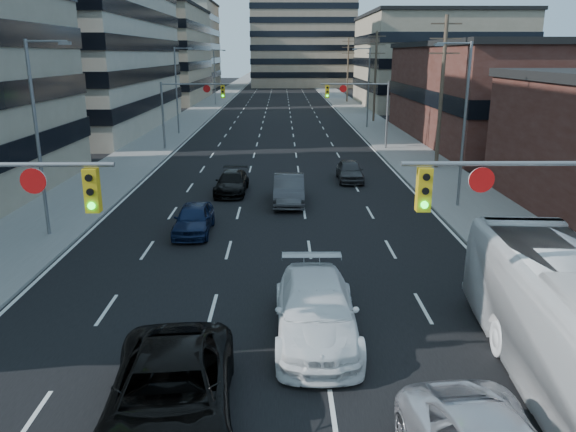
% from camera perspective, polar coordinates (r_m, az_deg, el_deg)
% --- Properties ---
extents(road_surface, '(18.00, 300.00, 0.02)m').
position_cam_1_polar(road_surface, '(135.75, -0.90, 12.66)').
color(road_surface, black).
rests_on(road_surface, ground).
extents(sidewalk_left, '(5.00, 300.00, 0.15)m').
position_cam_1_polar(sidewalk_left, '(136.28, -5.86, 12.62)').
color(sidewalk_left, slate).
rests_on(sidewalk_left, ground).
extents(sidewalk_right, '(5.00, 300.00, 0.15)m').
position_cam_1_polar(sidewalk_right, '(136.18, 4.07, 12.66)').
color(sidewalk_right, slate).
rests_on(sidewalk_right, ground).
extents(office_left_mid, '(26.00, 34.00, 28.00)m').
position_cam_1_polar(office_left_mid, '(71.28, -24.88, 19.31)').
color(office_left_mid, '#ADA089').
rests_on(office_left_mid, ground).
extents(office_left_far, '(20.00, 30.00, 16.00)m').
position_cam_1_polar(office_left_far, '(108.31, -14.28, 15.52)').
color(office_left_far, gray).
rests_on(office_left_far, ground).
extents(storefront_right_mid, '(20.00, 30.00, 9.00)m').
position_cam_1_polar(storefront_right_mid, '(60.35, 22.66, 11.29)').
color(storefront_right_mid, '#472119').
rests_on(storefront_right_mid, ground).
extents(office_right_far, '(22.00, 28.00, 14.00)m').
position_cam_1_polar(office_right_far, '(96.63, 14.50, 14.88)').
color(office_right_far, gray).
rests_on(office_right_far, ground).
extents(bg_block_left, '(24.00, 24.00, 20.00)m').
position_cam_1_polar(bg_block_left, '(148.28, -12.26, 16.47)').
color(bg_block_left, '#ADA089').
rests_on(bg_block_left, ground).
extents(bg_block_right, '(22.00, 22.00, 12.00)m').
position_cam_1_polar(bg_block_right, '(139.10, 12.86, 14.83)').
color(bg_block_right, gray).
rests_on(bg_block_right, ground).
extents(signal_near_right, '(6.59, 0.33, 6.00)m').
position_cam_1_polar(signal_near_right, '(15.67, 25.41, -0.46)').
color(signal_near_right, slate).
rests_on(signal_near_right, ground).
extents(signal_far_left, '(6.09, 0.33, 6.00)m').
position_cam_1_polar(signal_far_left, '(51.32, -10.10, 11.38)').
color(signal_far_left, slate).
rests_on(signal_far_left, ground).
extents(signal_far_right, '(6.09, 0.33, 6.00)m').
position_cam_1_polar(signal_far_right, '(51.14, 7.50, 11.48)').
color(signal_far_right, slate).
rests_on(signal_far_right, ground).
extents(utility_pole_block, '(2.20, 0.28, 11.00)m').
position_cam_1_polar(utility_pole_block, '(43.16, 15.34, 12.17)').
color(utility_pole_block, '#4C3D2D').
rests_on(utility_pole_block, ground).
extents(utility_pole_midblock, '(2.20, 0.28, 11.00)m').
position_cam_1_polar(utility_pole_midblock, '(72.47, 8.86, 13.95)').
color(utility_pole_midblock, '#4C3D2D').
rests_on(utility_pole_midblock, ground).
extents(utility_pole_distant, '(2.20, 0.28, 11.00)m').
position_cam_1_polar(utility_pole_distant, '(102.18, 6.09, 14.65)').
color(utility_pole_distant, '#4C3D2D').
rests_on(utility_pole_distant, ground).
extents(streetlight_left_near, '(2.03, 0.22, 9.00)m').
position_cam_1_polar(streetlight_left_near, '(27.93, -23.89, 7.96)').
color(streetlight_left_near, slate).
rests_on(streetlight_left_near, ground).
extents(streetlight_left_mid, '(2.03, 0.22, 9.00)m').
position_cam_1_polar(streetlight_left_mid, '(61.56, -11.13, 12.80)').
color(streetlight_left_mid, slate).
rests_on(streetlight_left_mid, ground).
extents(streetlight_left_far, '(2.03, 0.22, 9.00)m').
position_cam_1_polar(streetlight_left_far, '(96.17, -7.38, 14.08)').
color(streetlight_left_far, slate).
rests_on(streetlight_left_far, ground).
extents(streetlight_right_near, '(2.03, 0.22, 9.00)m').
position_cam_1_polar(streetlight_right_near, '(32.19, 17.27, 9.52)').
color(streetlight_right_near, slate).
rests_on(streetlight_right_near, ground).
extents(streetlight_right_far, '(2.03, 0.22, 9.00)m').
position_cam_1_polar(streetlight_right_far, '(66.29, 8.04, 13.16)').
color(streetlight_right_far, slate).
rests_on(streetlight_right_far, ground).
extents(black_pickup, '(3.40, 6.48, 1.74)m').
position_cam_1_polar(black_pickup, '(13.73, -11.90, -17.43)').
color(black_pickup, black).
rests_on(black_pickup, ground).
extents(white_van, '(2.48, 6.08, 1.76)m').
position_cam_1_polar(white_van, '(17.30, 2.85, -9.57)').
color(white_van, white).
rests_on(white_van, ground).
extents(sedan_blue, '(1.72, 4.25, 1.45)m').
position_cam_1_polar(sedan_blue, '(27.44, -9.56, -0.27)').
color(sedan_blue, '#0E1A39').
rests_on(sedan_blue, ground).
extents(sedan_grey_center, '(1.80, 5.01, 1.64)m').
position_cam_1_polar(sedan_grey_center, '(32.47, 0.10, 2.71)').
color(sedan_grey_center, '#39393C').
rests_on(sedan_grey_center, ground).
extents(sedan_black_far, '(2.04, 4.69, 1.34)m').
position_cam_1_polar(sedan_black_far, '(35.06, -5.74, 3.39)').
color(sedan_black_far, black).
rests_on(sedan_black_far, ground).
extents(sedan_grey_right, '(1.77, 4.21, 1.42)m').
position_cam_1_polar(sedan_grey_right, '(38.50, 6.29, 4.59)').
color(sedan_grey_right, '#333235').
rests_on(sedan_grey_right, ground).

